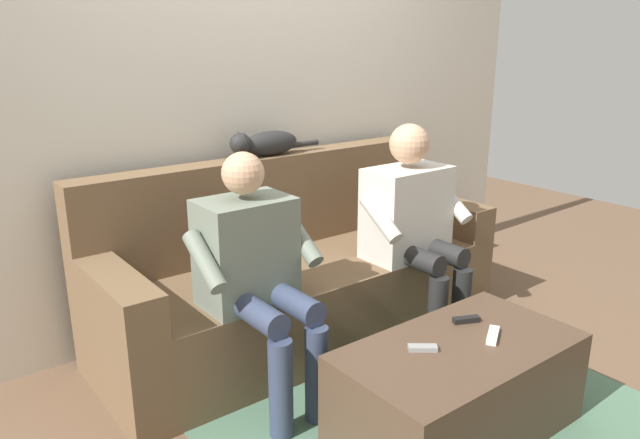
# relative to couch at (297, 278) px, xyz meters

# --- Properties ---
(ground_plane) EXTENTS (8.00, 8.00, 0.00)m
(ground_plane) POSITION_rel_couch_xyz_m (0.00, 0.74, -0.32)
(ground_plane) COLOR brown
(back_wall) EXTENTS (4.30, 0.06, 2.59)m
(back_wall) POSITION_rel_couch_xyz_m (0.00, -0.46, 0.97)
(back_wall) COLOR beige
(back_wall) RESTS_ON ground
(couch) EXTENTS (2.19, 0.78, 0.95)m
(couch) POSITION_rel_couch_xyz_m (0.00, 0.00, 0.00)
(couch) COLOR brown
(couch) RESTS_ON ground
(coffee_table) EXTENTS (1.00, 0.55, 0.40)m
(coffee_table) POSITION_rel_couch_xyz_m (0.00, 1.11, -0.12)
(coffee_table) COLOR #4C3828
(coffee_table) RESTS_ON ground
(person_left_seated) EXTENTS (0.60, 0.51, 1.14)m
(person_left_seated) POSITION_rel_couch_xyz_m (-0.49, 0.36, 0.33)
(person_left_seated) COLOR beige
(person_left_seated) RESTS_ON ground
(person_right_seated) EXTENTS (0.55, 0.58, 1.11)m
(person_right_seated) POSITION_rel_couch_xyz_m (0.49, 0.38, 0.31)
(person_right_seated) COLOR slate
(person_right_seated) RESTS_ON ground
(cat_on_backrest) EXTENTS (0.56, 0.12, 0.15)m
(cat_on_backrest) POSITION_rel_couch_xyz_m (0.02, -0.25, 0.70)
(cat_on_backrest) COLOR black
(cat_on_backrest) RESTS_ON couch
(remote_black) EXTENTS (0.12, 0.08, 0.02)m
(remote_black) POSITION_rel_couch_xyz_m (-0.17, 1.00, 0.09)
(remote_black) COLOR black
(remote_black) RESTS_ON coffee_table
(remote_white) EXTENTS (0.14, 0.11, 0.02)m
(remote_white) POSITION_rel_couch_xyz_m (-0.15, 1.15, 0.09)
(remote_white) COLOR white
(remote_white) RESTS_ON coffee_table
(remote_gray) EXTENTS (0.11, 0.10, 0.02)m
(remote_gray) POSITION_rel_couch_xyz_m (0.15, 1.05, 0.09)
(remote_gray) COLOR gray
(remote_gray) RESTS_ON coffee_table
(floor_rug) EXTENTS (1.79, 1.60, 0.01)m
(floor_rug) POSITION_rel_couch_xyz_m (0.00, 1.00, -0.32)
(floor_rug) COLOR #4C7056
(floor_rug) RESTS_ON ground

